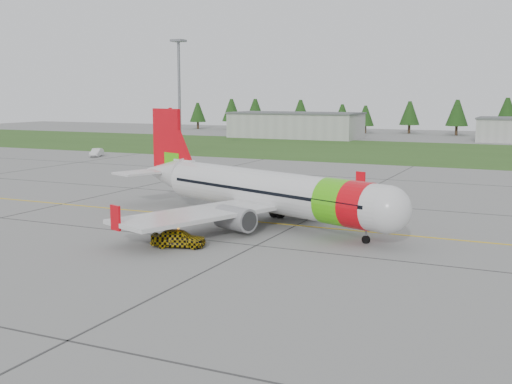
% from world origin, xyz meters
% --- Properties ---
extents(ground, '(320.00, 320.00, 0.00)m').
position_xyz_m(ground, '(0.00, 0.00, 0.00)').
color(ground, gray).
rests_on(ground, ground).
extents(aircraft, '(29.92, 28.43, 9.47)m').
position_xyz_m(aircraft, '(7.16, 7.84, 2.73)').
color(aircraft, silver).
rests_on(aircraft, ground).
extents(follow_me_car, '(1.76, 1.92, 3.92)m').
position_xyz_m(follow_me_car, '(5.12, -2.74, 1.96)').
color(follow_me_car, gold).
rests_on(follow_me_car, ground).
extents(service_van, '(1.93, 1.88, 4.29)m').
position_xyz_m(service_van, '(-43.82, 49.22, 2.15)').
color(service_van, silver).
rests_on(service_van, ground).
extents(grass_strip, '(320.00, 50.00, 0.03)m').
position_xyz_m(grass_strip, '(0.00, 82.00, 0.01)').
color(grass_strip, '#30561E').
rests_on(grass_strip, ground).
extents(taxi_guideline, '(120.00, 0.25, 0.02)m').
position_xyz_m(taxi_guideline, '(0.00, 8.00, 0.01)').
color(taxi_guideline, gold).
rests_on(taxi_guideline, ground).
extents(hangar_west, '(32.00, 14.00, 6.00)m').
position_xyz_m(hangar_west, '(-30.00, 110.00, 3.00)').
color(hangar_west, '#A8A8A3').
rests_on(hangar_west, ground).
extents(floodlight_mast, '(0.50, 0.50, 20.00)m').
position_xyz_m(floodlight_mast, '(-32.00, 58.00, 10.00)').
color(floodlight_mast, slate).
rests_on(floodlight_mast, ground).
extents(treeline, '(160.00, 8.00, 10.00)m').
position_xyz_m(treeline, '(0.00, 138.00, 5.00)').
color(treeline, '#1C3F14').
rests_on(treeline, ground).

